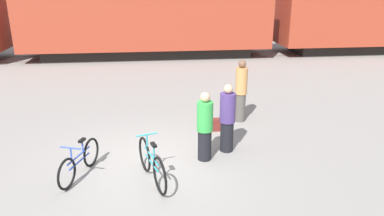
{
  "coord_description": "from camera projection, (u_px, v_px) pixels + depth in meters",
  "views": [
    {
      "loc": [
        0.03,
        -7.75,
        4.02
      ],
      "look_at": [
        1.0,
        0.55,
        1.1
      ],
      "focal_mm": 35.0,
      "sensor_mm": 36.0,
      "label": 1
    }
  ],
  "objects": [
    {
      "name": "bicycle_blue",
      "position": [
        80.0,
        162.0,
        7.89
      ],
      "size": [
        0.63,
        1.58,
        0.81
      ],
      "color": "black",
      "rests_on": "ground_plane"
    },
    {
      "name": "freight_train",
      "position": [
        146.0,
        3.0,
        19.27
      ],
      "size": [
        39.7,
        3.18,
        5.32
      ],
      "color": "black",
      "rests_on": "ground_plane"
    },
    {
      "name": "backpack",
      "position": [
        215.0,
        125.0,
        10.36
      ],
      "size": [
        0.28,
        0.2,
        0.34
      ],
      "color": "maroon",
      "rests_on": "ground_plane"
    },
    {
      "name": "person_in_green",
      "position": [
        205.0,
        127.0,
        8.5
      ],
      "size": [
        0.37,
        0.37,
        1.63
      ],
      "rotation": [
        0.0,
        0.0,
        4.07
      ],
      "color": "black",
      "rests_on": "ground_plane"
    },
    {
      "name": "rail_far",
      "position": [
        148.0,
        54.0,
        20.85
      ],
      "size": [
        51.7,
        0.07,
        0.01
      ],
      "primitive_type": "cube",
      "color": "#4C4238",
      "rests_on": "ground_plane"
    },
    {
      "name": "bicycle_teal",
      "position": [
        152.0,
        164.0,
        7.69
      ],
      "size": [
        0.59,
        1.74,
        0.96
      ],
      "color": "black",
      "rests_on": "ground_plane"
    },
    {
      "name": "person_in_purple",
      "position": [
        227.0,
        119.0,
        8.93
      ],
      "size": [
        0.37,
        0.37,
        1.69
      ],
      "rotation": [
        0.0,
        0.0,
        0.6
      ],
      "color": "black",
      "rests_on": "ground_plane"
    },
    {
      "name": "rail_near",
      "position": [
        148.0,
        59.0,
        19.5
      ],
      "size": [
        51.7,
        0.07,
        0.01
      ],
      "primitive_type": "cube",
      "color": "#4C4238",
      "rests_on": "ground_plane"
    },
    {
      "name": "ground_plane",
      "position": [
        152.0,
        163.0,
        8.59
      ],
      "size": [
        80.0,
        80.0,
        0.0
      ],
      "primitive_type": "plane",
      "color": "gray"
    },
    {
      "name": "person_in_tan",
      "position": [
        241.0,
        91.0,
        10.8
      ],
      "size": [
        0.34,
        0.34,
        1.83
      ],
      "rotation": [
        0.0,
        0.0,
        1.41
      ],
      "color": "#514C47",
      "rests_on": "ground_plane"
    }
  ]
}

